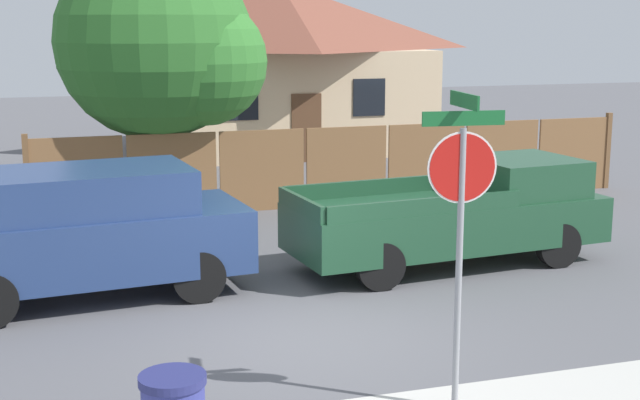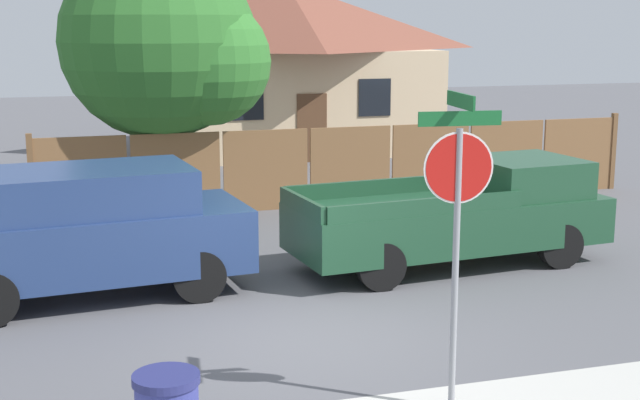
% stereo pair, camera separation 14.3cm
% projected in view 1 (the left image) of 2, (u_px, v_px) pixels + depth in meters
% --- Properties ---
extents(ground_plane, '(80.00, 80.00, 0.00)m').
position_uv_depth(ground_plane, '(310.00, 337.00, 11.70)').
color(ground_plane, '#56565B').
extents(wooden_fence, '(13.72, 0.12, 1.86)m').
position_uv_depth(wooden_fence, '(347.00, 166.00, 19.91)').
color(wooden_fence, brown).
rests_on(wooden_fence, ground).
extents(house, '(9.30, 6.28, 5.27)m').
position_uv_depth(house, '(280.00, 63.00, 28.29)').
color(house, beige).
rests_on(house, ground).
extents(oak_tree, '(4.41, 4.20, 5.75)m').
position_uv_depth(oak_tree, '(164.00, 46.00, 18.93)').
color(oak_tree, brown).
rests_on(oak_tree, ground).
extents(red_suv, '(4.85, 2.39, 1.95)m').
position_uv_depth(red_suv, '(85.00, 229.00, 13.17)').
color(red_suv, navy).
rests_on(red_suv, ground).
extents(orange_pickup, '(5.54, 2.36, 1.75)m').
position_uv_depth(orange_pickup, '(460.00, 214.00, 15.06)').
color(orange_pickup, '#1E472D').
rests_on(orange_pickup, ground).
extents(stop_sign, '(0.87, 0.78, 3.38)m').
position_uv_depth(stop_sign, '(461.00, 199.00, 9.12)').
color(stop_sign, gray).
rests_on(stop_sign, ground).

